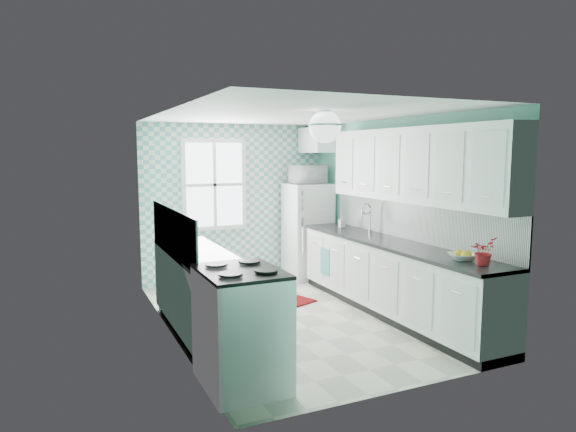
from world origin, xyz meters
name	(u,v)px	position (x,y,z in m)	size (l,w,h in m)	color
floor	(293,318)	(0.00, 0.00, -0.01)	(3.00, 4.40, 0.02)	beige
ceiling	(293,114)	(0.00, 0.00, 2.51)	(3.00, 4.40, 0.02)	white
wall_back	(235,203)	(0.00, 2.21, 1.25)	(3.00, 0.02, 2.50)	#61B49B
wall_front	(405,249)	(0.00, -2.21, 1.25)	(3.00, 0.02, 2.50)	#61B49B
wall_left	(169,226)	(-1.51, 0.00, 1.25)	(0.02, 4.40, 2.50)	#61B49B
wall_right	(394,213)	(1.51, 0.00, 1.25)	(0.02, 4.40, 2.50)	#61B49B
accent_wall	(235,203)	(0.00, 2.19, 1.25)	(3.00, 0.01, 2.50)	#66ACAB
window	(214,185)	(-0.35, 2.16, 1.55)	(1.04, 0.05, 1.44)	white
backsplash_right	(412,220)	(1.49, -0.40, 1.20)	(0.02, 3.60, 0.51)	white
backsplash_left	(172,232)	(-1.49, -0.07, 1.20)	(0.02, 2.15, 0.51)	white
upper_cabinets_right	(414,165)	(1.33, -0.60, 1.90)	(0.33, 3.20, 0.90)	white
upper_cabinet_fridge	(318,140)	(1.30, 1.83, 2.25)	(0.40, 0.74, 0.40)	white
ceiling_light	(325,127)	(0.00, -0.80, 2.32)	(0.34, 0.34, 0.35)	silver
base_cabinets_right	(392,280)	(1.20, -0.40, 0.45)	(0.60, 3.60, 0.90)	white
countertop_right	(392,243)	(1.19, -0.40, 0.92)	(0.63, 3.60, 0.04)	black
base_cabinets_left	(200,295)	(-1.20, -0.07, 0.45)	(0.60, 2.15, 0.90)	white
countertop_left	(200,254)	(-1.19, -0.07, 0.92)	(0.63, 2.15, 0.04)	black
fridge	(308,231)	(1.11, 1.80, 0.78)	(0.68, 0.67, 1.55)	white
stove	(241,326)	(-1.20, -1.50, 0.54)	(0.68, 0.85, 1.03)	silver
sink	(360,234)	(1.20, 0.37, 0.93)	(0.48, 0.41, 0.53)	silver
rug	(269,298)	(0.04, 0.88, 0.01)	(0.79, 1.14, 0.02)	#671006
dish_towel	(325,262)	(0.89, 0.78, 0.48)	(0.02, 0.26, 0.39)	#5BA0A0
fruit_bowl	(463,257)	(1.20, -1.62, 0.98)	(0.29, 0.29, 0.07)	silver
potted_plant	(483,251)	(1.20, -1.89, 1.08)	(0.25, 0.22, 0.28)	red
soap_bottle	(342,222)	(1.25, 0.94, 1.03)	(0.08, 0.08, 0.17)	#A1B5BE
microwave	(308,174)	(1.11, 1.80, 1.70)	(0.54, 0.37, 0.30)	silver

